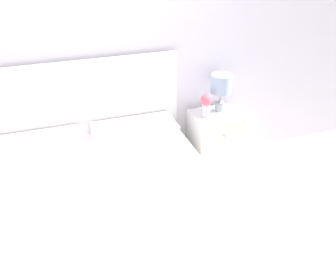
{
  "coord_description": "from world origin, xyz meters",
  "views": [
    {
      "loc": [
        -0.32,
        -3.3,
        2.24
      ],
      "look_at": [
        0.63,
        -0.59,
        0.69
      ],
      "focal_mm": 42.0,
      "sensor_mm": 36.0,
      "label": 1
    }
  ],
  "objects_px": {
    "table_lamp": "(221,86)",
    "flower_vase": "(206,103)",
    "bed": "(107,219)",
    "nightstand": "(214,141)"
  },
  "relations": [
    {
      "from": "table_lamp",
      "to": "flower_vase",
      "type": "xyz_separation_m",
      "value": [
        -0.18,
        -0.08,
        -0.12
      ]
    },
    {
      "from": "bed",
      "to": "flower_vase",
      "type": "bearing_deg",
      "value": 34.12
    },
    {
      "from": "flower_vase",
      "to": "table_lamp",
      "type": "bearing_deg",
      "value": 23.69
    },
    {
      "from": "bed",
      "to": "flower_vase",
      "type": "height_order",
      "value": "bed"
    },
    {
      "from": "bed",
      "to": "nightstand",
      "type": "distance_m",
      "value": 1.47
    },
    {
      "from": "bed",
      "to": "table_lamp",
      "type": "distance_m",
      "value": 1.67
    },
    {
      "from": "bed",
      "to": "table_lamp",
      "type": "bearing_deg",
      "value": 32.8
    },
    {
      "from": "nightstand",
      "to": "flower_vase",
      "type": "relative_size",
      "value": 2.67
    },
    {
      "from": "table_lamp",
      "to": "bed",
      "type": "bearing_deg",
      "value": -147.2
    },
    {
      "from": "nightstand",
      "to": "table_lamp",
      "type": "xyz_separation_m",
      "value": [
        0.07,
        0.07,
        0.56
      ]
    }
  ]
}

